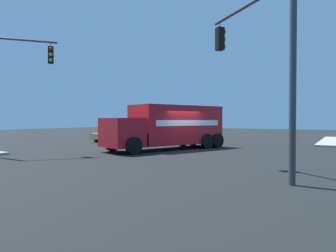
{
  "coord_description": "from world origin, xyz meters",
  "views": [
    {
      "loc": [
        -9.15,
        16.91,
        1.94
      ],
      "look_at": [
        0.98,
        0.0,
        1.54
      ],
      "focal_mm": 32.23,
      "sensor_mm": 36.0,
      "label": 1
    }
  ],
  "objects": [
    {
      "name": "traffic_light_secondary",
      "position": [
        6.69,
        7.33,
        4.31
      ],
      "size": [
        2.43,
        2.89,
        6.44
      ],
      "color": "#38383D",
      "rests_on": "sidewalk_corner_far"
    },
    {
      "name": "traffic_light_primary",
      "position": [
        -6.64,
        6.52,
        4.17
      ],
      "size": [
        3.68,
        2.91,
        6.33
      ],
      "color": "#38383D",
      "rests_on": "ground"
    },
    {
      "name": "delivery_truck",
      "position": [
        1.0,
        -0.2,
        1.51
      ],
      "size": [
        5.34,
        8.74,
        2.89
      ],
      "color": "#AD141E",
      "rests_on": "ground"
    },
    {
      "name": "ground_plane",
      "position": [
        0.0,
        0.0,
        0.0
      ],
      "size": [
        100.0,
        100.0,
        0.0
      ],
      "primitive_type": "plane",
      "color": "black"
    },
    {
      "name": "pickup_tan",
      "position": [
        8.78,
        -4.3,
        0.73
      ],
      "size": [
        2.68,
        5.38,
        1.38
      ],
      "color": "tan",
      "rests_on": "ground"
    }
  ]
}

